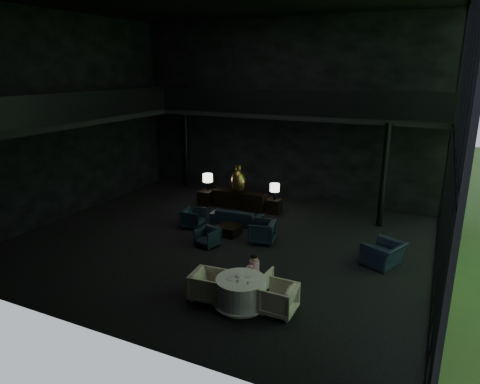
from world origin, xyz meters
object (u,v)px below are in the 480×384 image
at_px(side_table_right, 274,206).
at_px(lounge_armchair_south, 208,237).
at_px(console, 239,200).
at_px(window_armchair, 384,249).
at_px(table_lamp_left, 208,179).
at_px(bronze_urn, 238,181).
at_px(dining_chair_east, 279,296).
at_px(dining_table, 241,294).
at_px(dining_chair_north, 258,278).
at_px(lounge_armchair_east, 262,230).
at_px(lounge_armchair_west, 193,217).
at_px(dining_chair_west, 208,283).
at_px(table_lamp_right, 275,188).
at_px(coffee_table, 228,230).
at_px(child, 254,264).
at_px(side_table_left, 206,198).
at_px(sofa, 237,214).

height_order(side_table_right, lounge_armchair_south, lounge_armchair_south).
height_order(console, window_armchair, window_armchair).
bearing_deg(console, table_lamp_left, 177.35).
distance_m(bronze_urn, lounge_armchair_south, 4.26).
bearing_deg(side_table_right, dining_chair_east, -68.25).
xyz_separation_m(console, dining_table, (3.43, -7.12, -0.05)).
distance_m(lounge_armchair_south, dining_chair_north, 3.32).
height_order(bronze_urn, lounge_armchair_east, bronze_urn).
height_order(console, lounge_armchair_west, lounge_armchair_west).
distance_m(console, dining_chair_west, 7.62).
distance_m(side_table_right, dining_chair_east, 7.64).
height_order(table_lamp_left, window_armchair, table_lamp_left).
bearing_deg(lounge_armchair_east, bronze_urn, -152.04).
distance_m(window_armchair, dining_table, 4.99).
xyz_separation_m(console, dining_chair_north, (3.48, -6.10, -0.08)).
bearing_deg(table_lamp_right, window_armchair, -33.54).
bearing_deg(console, window_armchair, -26.00).
relative_size(coffee_table, dining_chair_west, 0.87).
height_order(table_lamp_left, dining_table, table_lamp_left).
xyz_separation_m(dining_chair_east, child, (-1.04, 0.87, 0.27)).
bearing_deg(side_table_right, side_table_left, -176.61).
height_order(lounge_armchair_east, window_armchair, window_armchair).
bearing_deg(child, table_lamp_left, -51.36).
relative_size(bronze_urn, table_lamp_right, 1.77).
distance_m(dining_chair_north, dining_chair_east, 1.35).
bearing_deg(child, table_lamp_right, -73.97).
bearing_deg(table_lamp_right, side_table_right, -90.00).
distance_m(bronze_urn, table_lamp_right, 1.62).
height_order(console, dining_chair_west, dining_chair_west).
distance_m(table_lamp_left, dining_chair_west, 8.38).
xyz_separation_m(table_lamp_left, window_armchair, (8.02, -3.20, -0.61)).
bearing_deg(sofa, coffee_table, 95.98).
bearing_deg(dining_table, child, 92.45).
bearing_deg(bronze_urn, console, 90.00).
height_order(dining_chair_north, child, child).
height_order(lounge_armchair_south, dining_chair_west, dining_chair_west).
bearing_deg(dining_chair_north, sofa, -53.87).
bearing_deg(window_armchair, side_table_right, -100.65).
distance_m(side_table_right, lounge_armchair_east, 3.20).
bearing_deg(console, dining_table, -64.28).
height_order(lounge_armchair_east, dining_chair_east, lounge_armchair_east).
height_order(console, dining_table, console).
bearing_deg(table_lamp_right, side_table_left, -176.44).
distance_m(console, table_lamp_right, 1.75).
height_order(side_table_left, lounge_armchair_west, lounge_armchair_west).
bearing_deg(dining_chair_west, window_armchair, -48.76).
relative_size(lounge_armchair_south, window_armchair, 0.52).
bearing_deg(dining_chair_east, lounge_armchair_east, -151.61).
distance_m(sofa, window_armchair, 5.84).
xyz_separation_m(window_armchair, coffee_table, (-5.49, 0.21, -0.36)).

